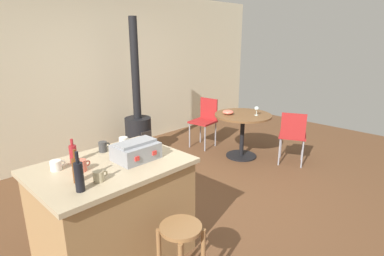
% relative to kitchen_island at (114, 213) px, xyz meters
% --- Properties ---
extents(ground_plane, '(8.80, 8.80, 0.00)m').
position_rel_kitchen_island_xyz_m(ground_plane, '(1.37, 0.16, -0.47)').
color(ground_plane, brown).
extents(back_wall, '(8.00, 0.10, 2.70)m').
position_rel_kitchen_island_xyz_m(back_wall, '(1.37, 2.61, 0.88)').
color(back_wall, beige).
rests_on(back_wall, ground_plane).
extents(kitchen_island, '(1.25, 0.89, 0.93)m').
position_rel_kitchen_island_xyz_m(kitchen_island, '(0.00, 0.00, 0.00)').
color(kitchen_island, '#A37A4C').
rests_on(kitchen_island, ground_plane).
extents(wooden_stool, '(0.31, 0.31, 0.63)m').
position_rel_kitchen_island_xyz_m(wooden_stool, '(0.12, -0.73, -0.02)').
color(wooden_stool, olive).
rests_on(wooden_stool, ground_plane).
extents(dining_table, '(0.92, 0.92, 0.73)m').
position_rel_kitchen_island_xyz_m(dining_table, '(2.84, 0.65, 0.09)').
color(dining_table, black).
rests_on(dining_table, ground_plane).
extents(folding_chair_near, '(0.53, 0.53, 0.86)m').
position_rel_kitchen_island_xyz_m(folding_chair_near, '(3.11, -0.10, 0.04)').
color(folding_chair_near, maroon).
rests_on(folding_chair_near, ground_plane).
extents(folding_chair_far, '(0.45, 0.45, 0.87)m').
position_rel_kitchen_island_xyz_m(folding_chair_far, '(2.81, 1.46, 0.05)').
color(folding_chair_far, maroon).
rests_on(folding_chair_far, ground_plane).
extents(wood_stove, '(0.44, 0.45, 2.26)m').
position_rel_kitchen_island_xyz_m(wood_stove, '(1.71, 1.99, 0.06)').
color(wood_stove, black).
rests_on(wood_stove, ground_plane).
extents(toolbox, '(0.36, 0.29, 0.16)m').
position_rel_kitchen_island_xyz_m(toolbox, '(0.22, -0.06, 0.54)').
color(toolbox, gray).
rests_on(toolbox, kitchen_island).
extents(bottle_0, '(0.06, 0.06, 0.25)m').
position_rel_kitchen_island_xyz_m(bottle_0, '(-0.34, -0.12, 0.56)').
color(bottle_0, '#603314').
rests_on(bottle_0, kitchen_island).
extents(bottle_1, '(0.06, 0.06, 0.29)m').
position_rel_kitchen_island_xyz_m(bottle_1, '(-0.39, -0.26, 0.58)').
color(bottle_1, black).
rests_on(bottle_1, kitchen_island).
extents(bottle_2, '(0.06, 0.06, 0.21)m').
position_rel_kitchen_island_xyz_m(bottle_2, '(-0.19, 0.26, 0.54)').
color(bottle_2, maroon).
rests_on(bottle_2, kitchen_island).
extents(cup_0, '(0.11, 0.08, 0.09)m').
position_rel_kitchen_island_xyz_m(cup_0, '(0.11, 0.30, 0.51)').
color(cup_0, '#383838').
rests_on(cup_0, kitchen_island).
extents(cup_1, '(0.12, 0.08, 0.08)m').
position_rel_kitchen_island_xyz_m(cup_1, '(-0.22, -0.22, 0.50)').
color(cup_1, tan).
rests_on(cup_1, kitchen_island).
extents(cup_2, '(0.12, 0.08, 0.10)m').
position_rel_kitchen_island_xyz_m(cup_2, '(0.31, 0.26, 0.51)').
color(cup_2, white).
rests_on(cup_2, kitchen_island).
extents(cup_3, '(0.12, 0.08, 0.09)m').
position_rel_kitchen_island_xyz_m(cup_3, '(-0.23, 0.04, 0.51)').
color(cup_3, '#DB6651').
rests_on(cup_3, kitchen_island).
extents(cup_4, '(0.12, 0.09, 0.08)m').
position_rel_kitchen_island_xyz_m(cup_4, '(-0.36, 0.20, 0.50)').
color(cup_4, white).
rests_on(cup_4, kitchen_island).
extents(wine_glass, '(0.07, 0.07, 0.14)m').
position_rel_kitchen_island_xyz_m(wine_glass, '(2.94, 0.47, 0.37)').
color(wine_glass, silver).
rests_on(wine_glass, dining_table).
extents(serving_bowl, '(0.18, 0.18, 0.07)m').
position_rel_kitchen_island_xyz_m(serving_bowl, '(2.68, 0.83, 0.30)').
color(serving_bowl, '#DB6651').
rests_on(serving_bowl, dining_table).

